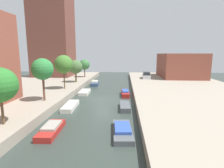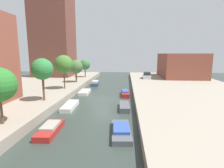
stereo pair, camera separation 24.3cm
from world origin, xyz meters
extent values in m
plane|color=#2D3833|center=(0.00, 0.00, 0.00)|extent=(84.00, 84.00, 0.00)
cube|color=gray|center=(-15.00, 0.00, 0.50)|extent=(20.00, 64.00, 1.00)
cube|color=gray|center=(15.00, 0.00, 0.50)|extent=(20.00, 64.00, 1.00)
cube|color=brown|center=(-16.00, 21.41, 11.85)|extent=(10.00, 8.84, 21.70)
cube|color=brown|center=(18.00, 20.97, 4.07)|extent=(10.00, 12.76, 6.15)
cylinder|color=brown|center=(-7.03, -12.66, 2.22)|extent=(0.22, 0.22, 2.45)
cylinder|color=brown|center=(-7.03, -4.63, 2.58)|extent=(0.28, 0.28, 3.17)
sphere|color=#297436|center=(-7.03, -4.63, 5.14)|extent=(2.79, 2.79, 2.79)
cylinder|color=brown|center=(-7.03, 3.35, 2.59)|extent=(0.21, 0.21, 3.17)
sphere|color=#3C6E2A|center=(-7.03, 3.35, 5.29)|extent=(3.18, 3.18, 3.18)
cylinder|color=brown|center=(-7.03, 10.79, 2.14)|extent=(0.31, 0.31, 2.28)
sphere|color=#416335|center=(-7.03, 10.79, 4.31)|extent=(2.95, 2.95, 2.95)
cylinder|color=brown|center=(-7.03, 19.28, 2.16)|extent=(0.24, 0.24, 2.32)
sphere|color=#346936|center=(-7.03, 19.28, 4.27)|extent=(2.71, 2.71, 2.71)
cube|color=#B7B7BC|center=(8.91, 17.95, 1.42)|extent=(1.98, 4.23, 0.85)
cube|color=#1E2328|center=(8.91, 17.64, 2.24)|extent=(1.69, 2.35, 0.79)
cube|color=maroon|center=(-3.08, -11.98, 0.26)|extent=(1.66, 4.14, 0.53)
cube|color=gray|center=(-3.08, -11.84, 0.64)|extent=(1.35, 2.30, 0.23)
cube|color=beige|center=(-3.59, -4.60, 0.28)|extent=(1.56, 4.60, 0.56)
cube|color=beige|center=(-3.64, 4.01, 0.27)|extent=(1.72, 4.02, 0.53)
cube|color=#33476B|center=(-3.26, 12.78, 0.33)|extent=(1.85, 4.42, 0.66)
cube|color=#B2ADA3|center=(-3.26, 12.86, 0.83)|extent=(1.47, 2.47, 0.34)
cube|color=#4C5156|center=(3.38, -11.72, 0.23)|extent=(1.99, 4.68, 0.46)
cube|color=#2D4C9E|center=(3.38, -11.70, 0.59)|extent=(1.59, 2.61, 0.25)
cube|color=#4C5156|center=(3.61, -4.42, 0.32)|extent=(1.40, 3.87, 0.64)
cube|color=maroon|center=(3.67, 3.12, 0.35)|extent=(1.43, 4.35, 0.69)
cube|color=#2D4C9E|center=(3.67, 3.13, 0.81)|extent=(1.16, 2.41, 0.23)
camera|label=1|loc=(3.51, -26.63, 7.10)|focal=28.36mm
camera|label=2|loc=(3.75, -26.62, 7.10)|focal=28.36mm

